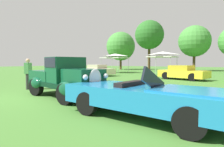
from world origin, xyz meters
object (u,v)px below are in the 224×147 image
object	(u,v)px
show_car_cream	(98,70)
spectator_near_truck	(28,73)
feature_pickup_truck	(65,77)
neighbor_convertible	(148,97)
canopy_tent_center_field	(163,54)
show_car_yellow	(183,73)
canopy_tent_left_field	(115,56)

from	to	relation	value
show_car_cream	spectator_near_truck	bearing A→B (deg)	-71.92
feature_pickup_truck	neighbor_convertible	size ratio (longest dim) A/B	0.97
show_car_cream	canopy_tent_center_field	bearing A→B (deg)	39.11
neighbor_convertible	show_car_cream	size ratio (longest dim) A/B	1.16
show_car_yellow	canopy_tent_left_field	world-z (taller)	canopy_tent_left_field
show_car_yellow	spectator_near_truck	xyz separation A→B (m)	(-5.60, -10.78, 0.31)
neighbor_convertible	spectator_near_truck	world-z (taller)	spectator_near_truck
neighbor_convertible	spectator_near_truck	bearing A→B (deg)	168.95
show_car_yellow	canopy_tent_left_field	bearing A→B (deg)	150.61
feature_pickup_truck	show_car_yellow	bearing A→B (deg)	79.53
show_car_cream	show_car_yellow	bearing A→B (deg)	0.73
show_car_cream	canopy_tent_center_field	xyz separation A→B (m)	(5.75, 4.67, 1.82)
feature_pickup_truck	canopy_tent_left_field	distance (m)	19.55
show_car_cream	neighbor_convertible	bearing A→B (deg)	-47.45
feature_pickup_truck	show_car_yellow	distance (m)	11.55
feature_pickup_truck	spectator_near_truck	bearing A→B (deg)	170.78
show_car_cream	show_car_yellow	xyz separation A→B (m)	(9.08, 0.12, 0.00)
show_car_yellow	canopy_tent_center_field	world-z (taller)	canopy_tent_center_field
show_car_yellow	spectator_near_truck	size ratio (longest dim) A/B	2.54
canopy_tent_left_field	spectator_near_truck	bearing A→B (deg)	-72.86
neighbor_convertible	spectator_near_truck	xyz separation A→B (m)	(-7.69, 1.50, 0.33)
spectator_near_truck	neighbor_convertible	bearing A→B (deg)	-11.05
show_car_yellow	canopy_tent_left_field	distance (m)	12.53
show_car_yellow	canopy_tent_center_field	size ratio (longest dim) A/B	1.50
feature_pickup_truck	spectator_near_truck	xyz separation A→B (m)	(-3.50, 0.57, 0.05)
show_car_yellow	canopy_tent_left_field	xyz separation A→B (m)	(-10.80, 6.08, 1.82)
show_car_yellow	spectator_near_truck	bearing A→B (deg)	-117.44
canopy_tent_left_field	show_car_cream	bearing A→B (deg)	-74.49
feature_pickup_truck	show_car_cream	distance (m)	13.23
feature_pickup_truck	canopy_tent_center_field	bearing A→B (deg)	94.44
neighbor_convertible	show_car_yellow	xyz separation A→B (m)	(-2.09, 12.29, 0.02)
neighbor_convertible	show_car_yellow	distance (m)	12.46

